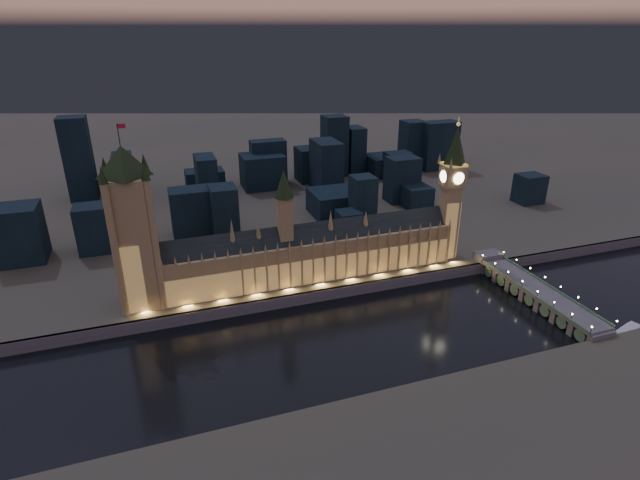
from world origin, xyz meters
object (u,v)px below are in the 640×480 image
object	(u,v)px
westminster_bridge	(532,292)
victoria_tower	(132,221)
river_boat	(623,336)
elizabeth_tower	(452,182)
palace_of_westminster	(313,252)

from	to	relation	value
westminster_bridge	victoria_tower	bearing A→B (deg)	165.08
westminster_bridge	river_boat	size ratio (longest dim) A/B	2.38
victoria_tower	elizabeth_tower	bearing A→B (deg)	0.00
victoria_tower	westminster_bridge	bearing A→B (deg)	-14.92
victoria_tower	elizabeth_tower	world-z (taller)	victoria_tower
palace_of_westminster	victoria_tower	bearing A→B (deg)	179.91
victoria_tower	elizabeth_tower	size ratio (longest dim) A/B	1.08
westminster_bridge	elizabeth_tower	bearing A→B (deg)	112.65
elizabeth_tower	westminster_bridge	bearing A→B (deg)	-67.35
elizabeth_tower	river_boat	size ratio (longest dim) A/B	2.20
palace_of_westminster	westminster_bridge	distance (m)	149.64
elizabeth_tower	palace_of_westminster	bearing A→B (deg)	-179.91
elizabeth_tower	westminster_bridge	distance (m)	92.89
palace_of_westminster	river_boat	bearing A→B (deg)	-38.02
victoria_tower	westminster_bridge	size ratio (longest dim) A/B	1.00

